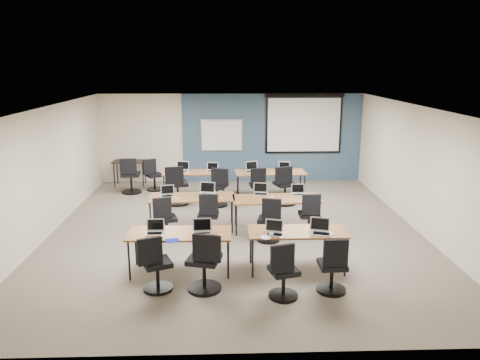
{
  "coord_description": "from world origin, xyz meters",
  "views": [
    {
      "loc": [
        -0.24,
        -9.73,
        3.59
      ],
      "look_at": [
        0.12,
        0.4,
        1.05
      ],
      "focal_mm": 35.0,
      "sensor_mm": 36.0,
      "label": 1
    }
  ],
  "objects_px": {
    "task_chair_6": "(269,223)",
    "laptop_10": "(252,169)",
    "whiteboard": "(222,135)",
    "laptop_5": "(207,192)",
    "task_chair_10": "(258,188)",
    "task_chair_1": "(205,267)",
    "spare_chair_b": "(131,178)",
    "utility_table": "(129,164)",
    "task_chair_8": "(177,188)",
    "laptop_4": "(167,193)",
    "projector_screen": "(304,121)",
    "training_table_mid_right": "(277,200)",
    "laptop_9": "(213,169)",
    "task_chair_3": "(333,270)",
    "laptop_3": "(321,230)",
    "training_table_front_left": "(180,235)",
    "task_chair_7": "(310,218)",
    "task_chair_0": "(156,268)",
    "laptop_8": "(183,169)",
    "task_chair_11": "(285,188)",
    "laptop_6": "(261,191)",
    "spare_chair_a": "(153,177)",
    "laptop_2": "(275,231)",
    "task_chair_2": "(283,276)",
    "training_table_mid_left": "(192,198)",
    "task_chair_9": "(218,190)",
    "training_table_back_right": "(270,173)",
    "task_chair_4": "(165,222)",
    "laptop_7": "(298,192)",
    "task_chair_5": "(209,218)",
    "laptop_0": "(155,230)",
    "laptop_1": "(202,230)"
  },
  "relations": [
    {
      "from": "laptop_2",
      "to": "whiteboard",
      "type": "bearing_deg",
      "value": 116.68
    },
    {
      "from": "task_chair_3",
      "to": "spare_chair_b",
      "type": "xyz_separation_m",
      "value": [
        -4.35,
        6.08,
        0.04
      ]
    },
    {
      "from": "whiteboard",
      "to": "laptop_5",
      "type": "distance_m",
      "value": 4.12
    },
    {
      "from": "training_table_front_left",
      "to": "utility_table",
      "type": "bearing_deg",
      "value": 110.0
    },
    {
      "from": "task_chair_6",
      "to": "laptop_10",
      "type": "relative_size",
      "value": 2.83
    },
    {
      "from": "laptop_5",
      "to": "utility_table",
      "type": "relative_size",
      "value": 0.36
    },
    {
      "from": "laptop_6",
      "to": "task_chair_10",
      "type": "relative_size",
      "value": 0.33
    },
    {
      "from": "task_chair_1",
      "to": "task_chair_7",
      "type": "distance_m",
      "value": 3.21
    },
    {
      "from": "laptop_6",
      "to": "task_chair_6",
      "type": "distance_m",
      "value": 1.11
    },
    {
      "from": "training_table_mid_left",
      "to": "task_chair_9",
      "type": "distance_m",
      "value": 1.75
    },
    {
      "from": "task_chair_0",
      "to": "whiteboard",
      "type": "bearing_deg",
      "value": 58.84
    },
    {
      "from": "task_chair_10",
      "to": "utility_table",
      "type": "xyz_separation_m",
      "value": [
        -3.73,
        2.0,
        0.26
      ]
    },
    {
      "from": "training_table_mid_right",
      "to": "task_chair_8",
      "type": "bearing_deg",
      "value": 137.06
    },
    {
      "from": "training_table_mid_left",
      "to": "training_table_back_right",
      "type": "height_order",
      "value": "same"
    },
    {
      "from": "training_table_front_left",
      "to": "laptop_5",
      "type": "relative_size",
      "value": 5.11
    },
    {
      "from": "training_table_mid_right",
      "to": "task_chair_6",
      "type": "distance_m",
      "value": 0.79
    },
    {
      "from": "projector_screen",
      "to": "task_chair_7",
      "type": "height_order",
      "value": "projector_screen"
    },
    {
      "from": "task_chair_10",
      "to": "task_chair_5",
      "type": "bearing_deg",
      "value": -122.75
    },
    {
      "from": "laptop_3",
      "to": "training_table_mid_right",
      "type": "bearing_deg",
      "value": 121.06
    },
    {
      "from": "laptop_2",
      "to": "laptop_1",
      "type": "bearing_deg",
      "value": -164.33
    },
    {
      "from": "laptop_3",
      "to": "task_chair_2",
      "type": "bearing_deg",
      "value": -111.52
    },
    {
      "from": "training_table_mid_right",
      "to": "laptop_9",
      "type": "distance_m",
      "value": 3.03
    },
    {
      "from": "task_chair_1",
      "to": "spare_chair_b",
      "type": "distance_m",
      "value": 6.39
    },
    {
      "from": "task_chair_3",
      "to": "task_chair_11",
      "type": "height_order",
      "value": "task_chair_11"
    },
    {
      "from": "task_chair_4",
      "to": "laptop_10",
      "type": "distance_m",
      "value": 3.74
    },
    {
      "from": "task_chair_8",
      "to": "spare_chair_b",
      "type": "relative_size",
      "value": 1.01
    },
    {
      "from": "whiteboard",
      "to": "task_chair_9",
      "type": "relative_size",
      "value": 1.24
    },
    {
      "from": "task_chair_6",
      "to": "laptop_9",
      "type": "xyz_separation_m",
      "value": [
        -1.23,
        3.36,
        0.39
      ]
    },
    {
      "from": "laptop_3",
      "to": "task_chair_5",
      "type": "xyz_separation_m",
      "value": [
        -2.0,
        1.84,
        -0.4
      ]
    },
    {
      "from": "laptop_8",
      "to": "task_chair_2",
      "type": "bearing_deg",
      "value": -61.08
    },
    {
      "from": "task_chair_2",
      "to": "task_chair_4",
      "type": "relative_size",
      "value": 1.0
    },
    {
      "from": "training_table_front_left",
      "to": "utility_table",
      "type": "relative_size",
      "value": 1.85
    },
    {
      "from": "laptop_1",
      "to": "training_table_mid_left",
      "type": "bearing_deg",
      "value": 95.28
    },
    {
      "from": "training_table_front_left",
      "to": "laptop_9",
      "type": "height_order",
      "value": "laptop_9"
    },
    {
      "from": "laptop_2",
      "to": "laptop_8",
      "type": "distance_m",
      "value": 5.29
    },
    {
      "from": "task_chair_8",
      "to": "spare_chair_a",
      "type": "height_order",
      "value": "task_chair_8"
    },
    {
      "from": "task_chair_6",
      "to": "task_chair_9",
      "type": "xyz_separation_m",
      "value": [
        -1.09,
        2.52,
        0.03
      ]
    },
    {
      "from": "task_chair_6",
      "to": "task_chair_1",
      "type": "bearing_deg",
      "value": -108.23
    },
    {
      "from": "task_chair_7",
      "to": "laptop_10",
      "type": "distance_m",
      "value": 3.24
    },
    {
      "from": "task_chair_2",
      "to": "laptop_9",
      "type": "xyz_separation_m",
      "value": [
        -1.21,
        5.77,
        0.4
      ]
    },
    {
      "from": "task_chair_1",
      "to": "laptop_8",
      "type": "relative_size",
      "value": 2.99
    },
    {
      "from": "laptop_5",
      "to": "task_chair_10",
      "type": "bearing_deg",
      "value": 67.94
    },
    {
      "from": "laptop_0",
      "to": "spare_chair_a",
      "type": "xyz_separation_m",
      "value": [
        -0.84,
        5.49,
        -0.4
      ]
    },
    {
      "from": "laptop_3",
      "to": "laptop_4",
      "type": "xyz_separation_m",
      "value": [
        -2.92,
        2.44,
        -0.01
      ]
    },
    {
      "from": "laptop_0",
      "to": "task_chair_11",
      "type": "height_order",
      "value": "task_chair_11"
    },
    {
      "from": "laptop_0",
      "to": "laptop_5",
      "type": "relative_size",
      "value": 0.87
    },
    {
      "from": "task_chair_6",
      "to": "task_chair_5",
      "type": "bearing_deg",
      "value": 176.36
    },
    {
      "from": "laptop_4",
      "to": "spare_chair_b",
      "type": "distance_m",
      "value": 3.2
    },
    {
      "from": "projector_screen",
      "to": "task_chair_10",
      "type": "relative_size",
      "value": 2.47
    },
    {
      "from": "task_chair_1",
      "to": "laptop_7",
      "type": "xyz_separation_m",
      "value": [
        1.98,
        3.09,
        0.36
      ]
    }
  ]
}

